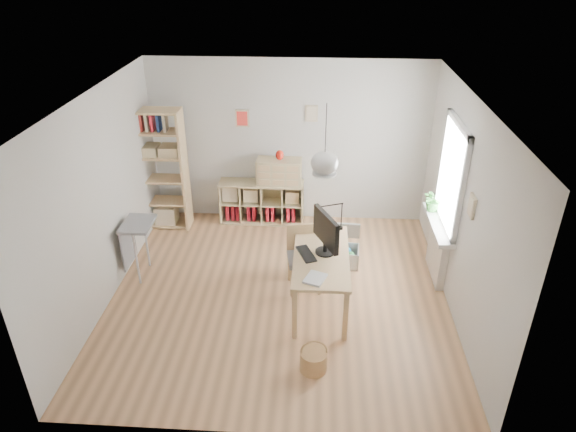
# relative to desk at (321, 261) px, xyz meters

# --- Properties ---
(ground) EXTENTS (4.50, 4.50, 0.00)m
(ground) POSITION_rel_desk_xyz_m (-0.55, 0.15, -0.66)
(ground) COLOR tan
(ground) RESTS_ON ground
(room_shell) EXTENTS (4.50, 4.50, 4.50)m
(room_shell) POSITION_rel_desk_xyz_m (-0.00, 0.00, 1.34)
(room_shell) COLOR silver
(room_shell) RESTS_ON ground
(window_unit) EXTENTS (0.07, 1.16, 1.46)m
(window_unit) POSITION_rel_desk_xyz_m (1.68, 0.75, 0.89)
(window_unit) COLOR white
(window_unit) RESTS_ON ground
(radiator) EXTENTS (0.10, 0.80, 0.80)m
(radiator) POSITION_rel_desk_xyz_m (1.64, 0.75, -0.26)
(radiator) COLOR silver
(radiator) RESTS_ON ground
(windowsill) EXTENTS (0.22, 1.20, 0.06)m
(windowsill) POSITION_rel_desk_xyz_m (1.59, 0.75, 0.17)
(windowsill) COLOR white
(windowsill) RESTS_ON radiator
(desk) EXTENTS (0.70, 1.50, 0.75)m
(desk) POSITION_rel_desk_xyz_m (0.00, 0.00, 0.00)
(desk) COLOR tan
(desk) RESTS_ON ground
(cube_shelf) EXTENTS (1.40, 0.38, 0.72)m
(cube_shelf) POSITION_rel_desk_xyz_m (-1.02, 2.23, -0.36)
(cube_shelf) COLOR tan
(cube_shelf) RESTS_ON ground
(tall_bookshelf) EXTENTS (0.80, 0.38, 2.00)m
(tall_bookshelf) POSITION_rel_desk_xyz_m (-2.59, 1.95, 0.43)
(tall_bookshelf) COLOR tan
(tall_bookshelf) RESTS_ON ground
(side_table) EXTENTS (0.40, 0.55, 0.85)m
(side_table) POSITION_rel_desk_xyz_m (-2.59, 0.50, 0.01)
(side_table) COLOR gray
(side_table) RESTS_ON ground
(chair) EXTENTS (0.50, 0.50, 0.90)m
(chair) POSITION_rel_desk_xyz_m (-0.23, 0.39, -0.15)
(chair) COLOR gray
(chair) RESTS_ON ground
(wicker_basket) EXTENTS (0.31, 0.30, 0.42)m
(wicker_basket) POSITION_rel_desk_xyz_m (-0.06, -1.21, -0.52)
(wicker_basket) COLOR #A27449
(wicker_basket) RESTS_ON ground
(storage_chest) EXTENTS (0.56, 0.62, 0.55)m
(storage_chest) POSITION_rel_desk_xyz_m (0.31, 1.00, -0.48)
(storage_chest) COLOR silver
(storage_chest) RESTS_ON ground
(monitor) EXTENTS (0.32, 0.59, 0.55)m
(monitor) POSITION_rel_desk_xyz_m (0.05, 0.06, 0.40)
(monitor) COLOR black
(monitor) RESTS_ON desk
(keyboard) EXTENTS (0.29, 0.43, 0.02)m
(keyboard) POSITION_rel_desk_xyz_m (-0.19, -0.00, 0.10)
(keyboard) COLOR black
(keyboard) RESTS_ON desk
(task_lamp) EXTENTS (0.39, 0.14, 0.41)m
(task_lamp) POSITION_rel_desk_xyz_m (0.08, 0.62, 0.37)
(task_lamp) COLOR black
(task_lamp) RESTS_ON desk
(yarn_ball) EXTENTS (0.14, 0.14, 0.14)m
(yarn_ball) POSITION_rel_desk_xyz_m (0.11, 0.45, 0.17)
(yarn_ball) COLOR #500A13
(yarn_ball) RESTS_ON desk
(paper_tray) EXTENTS (0.30, 0.33, 0.03)m
(paper_tray) POSITION_rel_desk_xyz_m (-0.07, -0.54, 0.11)
(paper_tray) COLOR white
(paper_tray) RESTS_ON desk
(drawer_chest) EXTENTS (0.73, 0.35, 0.41)m
(drawer_chest) POSITION_rel_desk_xyz_m (-0.70, 2.19, 0.27)
(drawer_chest) COLOR tan
(drawer_chest) RESTS_ON cube_shelf
(red_vase) EXTENTS (0.13, 0.13, 0.16)m
(red_vase) POSITION_rel_desk_xyz_m (-0.69, 2.19, 0.56)
(red_vase) COLOR maroon
(red_vase) RESTS_ON drawer_chest
(potted_plant) EXTENTS (0.38, 0.36, 0.33)m
(potted_plant) POSITION_rel_desk_xyz_m (1.57, 1.10, 0.37)
(potted_plant) COLOR #245B22
(potted_plant) RESTS_ON windowsill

